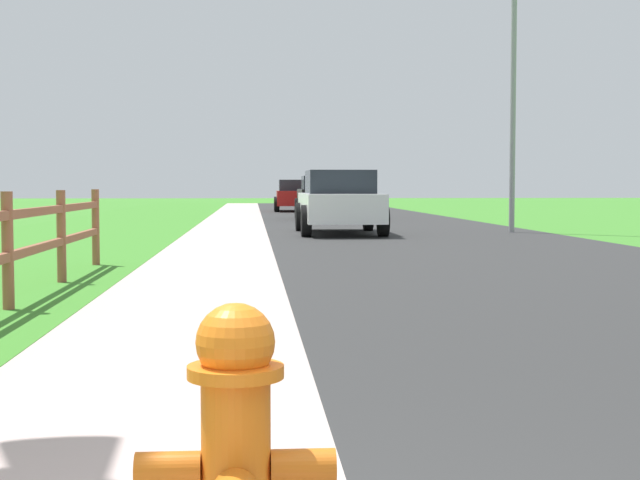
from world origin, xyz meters
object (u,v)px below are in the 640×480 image
(parked_car_red, at_px, (297,195))
(parked_suv_white, at_px, (339,202))
(parked_car_black, at_px, (327,197))
(fire_hydrant, at_px, (236,455))
(street_lamp, at_px, (517,58))

(parked_car_red, bearing_deg, parked_suv_white, -89.82)
(parked_car_black, bearing_deg, parked_suv_white, -92.85)
(parked_car_black, bearing_deg, parked_car_red, 93.11)
(fire_hydrant, distance_m, parked_car_black, 30.13)
(parked_car_red, bearing_deg, street_lamp, -77.10)
(parked_suv_white, relative_size, street_lamp, 0.62)
(parked_suv_white, bearing_deg, parked_car_red, 90.18)
(fire_hydrant, bearing_deg, parked_car_black, 84.92)
(fire_hydrant, relative_size, parked_car_black, 0.20)
(fire_hydrant, bearing_deg, parked_suv_white, 83.84)
(parked_suv_white, height_order, parked_car_black, parked_suv_white)
(street_lamp, bearing_deg, fire_hydrant, -108.00)
(parked_suv_white, distance_m, parked_car_red, 20.02)
(parked_car_black, bearing_deg, street_lamp, -67.46)
(fire_hydrant, relative_size, parked_suv_white, 0.19)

